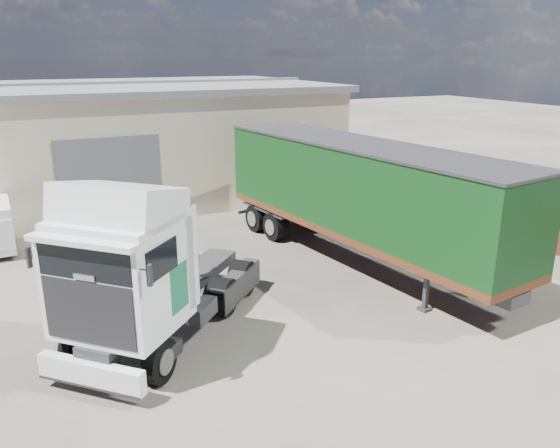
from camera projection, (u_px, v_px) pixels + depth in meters
name	position (u px, v px, depth m)	size (l,w,h in m)	color
ground	(257.00, 320.00, 14.40)	(120.00, 120.00, 0.00)	black
brick_boundary_wall	(444.00, 184.00, 23.89)	(0.35, 26.00, 2.50)	maroon
tractor_unit	(143.00, 278.00, 12.51)	(6.09, 6.15, 4.27)	black
box_trailer	(357.00, 190.00, 17.78)	(4.31, 12.32, 4.02)	#2D2D30
gravel_heap	(147.00, 260.00, 17.36)	(5.76, 5.76, 0.93)	#21252C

